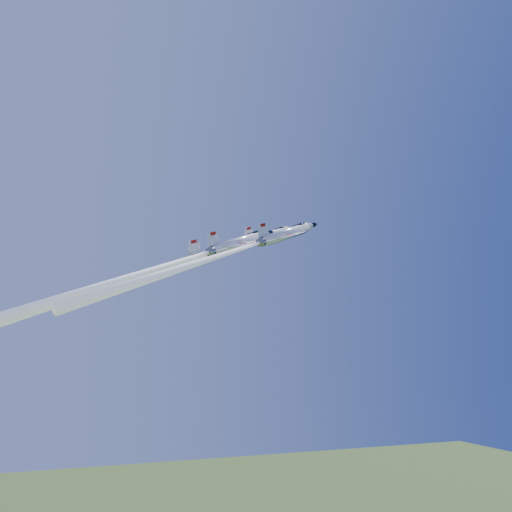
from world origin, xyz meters
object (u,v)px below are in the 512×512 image
object	(u,v)px
jet_right	(217,257)
jet_slot	(165,266)
jet_left	(122,282)
jet_lead	(224,250)

from	to	relation	value
jet_right	jet_slot	size ratio (longest dim) A/B	0.99
jet_left	jet_right	bearing A→B (deg)	30.36
jet_left	jet_slot	size ratio (longest dim) A/B	1.26
jet_lead	jet_left	size ratio (longest dim) A/B	0.61
jet_right	jet_slot	bearing A→B (deg)	-131.75
jet_left	jet_right	distance (m)	18.25
jet_lead	jet_right	bearing A→B (deg)	-43.65
jet_left	jet_lead	bearing A→B (deg)	63.51
jet_lead	jet_slot	size ratio (longest dim) A/B	0.78
jet_left	jet_slot	distance (m)	10.34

